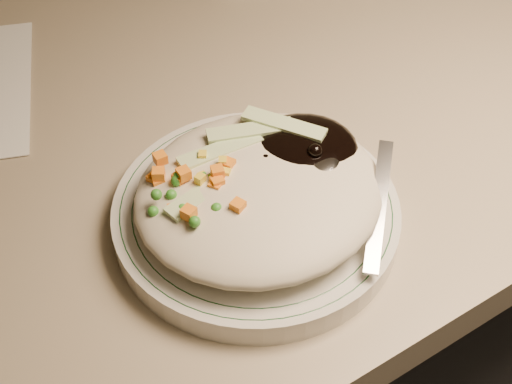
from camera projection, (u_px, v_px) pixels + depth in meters
desk at (218, 203)px, 0.85m from camera, size 1.40×0.70×0.74m
plate at (256, 215)px, 0.56m from camera, size 0.22×0.22×0.02m
plate_rim at (256, 206)px, 0.55m from camera, size 0.21×0.21×0.00m
meal at (261, 185)px, 0.54m from camera, size 0.21×0.19×0.05m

